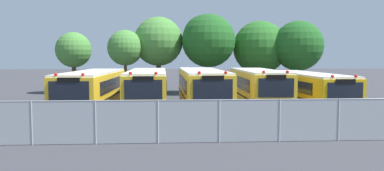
% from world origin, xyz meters
% --- Properties ---
extents(ground_plane, '(160.00, 160.00, 0.00)m').
position_xyz_m(ground_plane, '(0.00, 0.00, 0.00)').
color(ground_plane, '#38383D').
extents(school_bus_0, '(2.81, 10.99, 2.70)m').
position_xyz_m(school_bus_0, '(-7.14, -0.17, 1.42)').
color(school_bus_0, yellow).
rests_on(school_bus_0, ground_plane).
extents(school_bus_1, '(2.65, 10.85, 2.74)m').
position_xyz_m(school_bus_1, '(-3.64, 0.11, 1.44)').
color(school_bus_1, yellow).
rests_on(school_bus_1, ground_plane).
extents(school_bus_2, '(2.81, 11.33, 2.78)m').
position_xyz_m(school_bus_2, '(-0.05, -0.02, 1.46)').
color(school_bus_2, yellow).
rests_on(school_bus_2, ground_plane).
extents(school_bus_3, '(2.61, 9.55, 2.77)m').
position_xyz_m(school_bus_3, '(3.70, -0.13, 1.45)').
color(school_bus_3, yellow).
rests_on(school_bus_3, ground_plane).
extents(school_bus_4, '(2.71, 10.80, 2.55)m').
position_xyz_m(school_bus_4, '(7.10, -0.05, 1.35)').
color(school_bus_4, yellow).
rests_on(school_bus_4, ground_plane).
extents(tree_0, '(3.38, 3.38, 5.84)m').
position_xyz_m(tree_0, '(-11.40, 11.73, 4.15)').
color(tree_0, '#4C3823').
rests_on(tree_0, ground_plane).
extents(tree_1, '(3.30, 3.30, 5.97)m').
position_xyz_m(tree_1, '(-6.27, 10.50, 4.35)').
color(tree_1, '#4C3823').
rests_on(tree_1, ground_plane).
extents(tree_2, '(4.73, 4.73, 7.33)m').
position_xyz_m(tree_2, '(-3.20, 11.76, 5.05)').
color(tree_2, '#4C3823').
rests_on(tree_2, ground_plane).
extents(tree_3, '(5.03, 5.03, 7.51)m').
position_xyz_m(tree_3, '(1.36, 10.56, 5.15)').
color(tree_3, '#4C3823').
rests_on(tree_3, ground_plane).
extents(tree_4, '(5.19, 5.19, 6.97)m').
position_xyz_m(tree_4, '(6.70, 11.38, 4.42)').
color(tree_4, '#4C3823').
rests_on(tree_4, ground_plane).
extents(tree_5, '(4.66, 4.66, 6.84)m').
position_xyz_m(tree_5, '(9.93, 9.67, 4.54)').
color(tree_5, '#4C3823').
rests_on(tree_5, ground_plane).
extents(chainlink_fence, '(20.10, 0.07, 1.80)m').
position_xyz_m(chainlink_fence, '(-0.14, -9.70, 0.93)').
color(chainlink_fence, '#9EA0A3').
rests_on(chainlink_fence, ground_plane).
extents(traffic_cone, '(0.41, 0.41, 0.54)m').
position_xyz_m(traffic_cone, '(5.79, -8.63, 0.27)').
color(traffic_cone, '#EA5914').
rests_on(traffic_cone, ground_plane).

